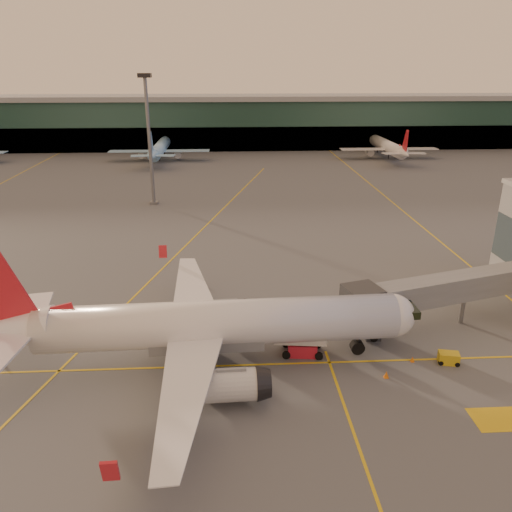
{
  "coord_description": "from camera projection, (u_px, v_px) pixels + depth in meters",
  "views": [
    {
      "loc": [
        -4.4,
        -35.96,
        26.86
      ],
      "look_at": [
        -1.22,
        21.22,
        5.0
      ],
      "focal_mm": 35.0,
      "sensor_mm": 36.0,
      "label": 1
    }
  ],
  "objects": [
    {
      "name": "terminal",
      "position": [
        240.0,
        122.0,
        172.49
      ],
      "size": [
        400.0,
        20.0,
        17.6
      ],
      "color": "#19382D",
      "rests_on": "ground"
    },
    {
      "name": "cone_nose",
      "position": [
        412.0,
        359.0,
        48.33
      ],
      "size": [
        0.42,
        0.42,
        0.53
      ],
      "color": "#DA640B",
      "rests_on": "ground"
    },
    {
      "name": "cone_fwd",
      "position": [
        386.0,
        375.0,
        45.85
      ],
      "size": [
        0.49,
        0.49,
        0.63
      ],
      "color": "#DA640B",
      "rests_on": "ground"
    },
    {
      "name": "taxi_markings",
      "position": [
        212.0,
        235.0,
        84.47
      ],
      "size": [
        100.12,
        173.0,
        0.01
      ],
      "color": "gold",
      "rests_on": "ground"
    },
    {
      "name": "catering_truck",
      "position": [
        301.0,
        333.0,
        49.02
      ],
      "size": [
        5.33,
        2.83,
        3.97
      ],
      "rotation": [
        0.0,
        0.0,
        -0.11
      ],
      "color": "red",
      "rests_on": "ground"
    },
    {
      "name": "jet_bridge",
      "position": [
        477.0,
        285.0,
        54.8
      ],
      "size": [
        29.46,
        11.44,
        6.1
      ],
      "color": "slate",
      "rests_on": "ground"
    },
    {
      "name": "distant_aircraft_row",
      "position": [
        278.0,
        159.0,
        153.99
      ],
      "size": [
        350.0,
        34.0,
        13.0
      ],
      "color": "#94CBF7",
      "rests_on": "ground"
    },
    {
      "name": "mast_west_near",
      "position": [
        149.0,
        131.0,
        98.58
      ],
      "size": [
        2.4,
        2.4,
        25.6
      ],
      "color": "slate",
      "rests_on": "ground"
    },
    {
      "name": "gpu_cart",
      "position": [
        449.0,
        358.0,
        47.96
      ],
      "size": [
        2.15,
        1.55,
        1.14
      ],
      "rotation": [
        0.0,
        0.0,
        -0.22
      ],
      "color": "gold",
      "rests_on": "ground"
    },
    {
      "name": "main_airplane",
      "position": [
        204.0,
        326.0,
        46.75
      ],
      "size": [
        41.49,
        37.32,
        12.53
      ],
      "rotation": [
        0.0,
        0.0,
        0.04
      ],
      "color": "white",
      "rests_on": "ground"
    },
    {
      "name": "cone_tail",
      "position": [
        2.0,
        361.0,
        47.96
      ],
      "size": [
        0.46,
        0.46,
        0.59
      ],
      "color": "#DA640B",
      "rests_on": "ground"
    },
    {
      "name": "ground",
      "position": [
        283.0,
        396.0,
        43.35
      ],
      "size": [
        600.0,
        600.0,
        0.0
      ],
      "primitive_type": "plane",
      "color": "#4C4F54",
      "rests_on": "ground"
    },
    {
      "name": "cone_wing_left",
      "position": [
        203.0,
        284.0,
        65.06
      ],
      "size": [
        0.46,
        0.46,
        0.58
      ],
      "color": "#DA640B",
      "rests_on": "ground"
    }
  ]
}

